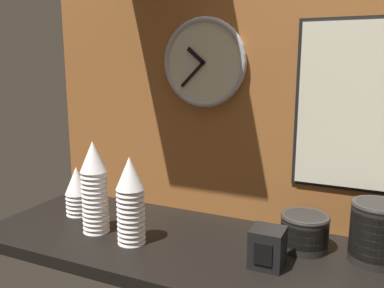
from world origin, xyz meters
TOP-DOWN VIEW (x-y plane):
  - ground_plane at (0.00, 0.00)m, footprint 1.60×0.56m
  - wall_tiled_back at (0.00, 0.27)m, footprint 1.60×0.03m
  - cup_stack_left at (-0.42, -0.07)m, footprint 0.09×0.09m
  - cup_stack_far_left at (-0.58, 0.03)m, footprint 0.09×0.09m
  - cup_stack_center_left at (-0.26, -0.09)m, footprint 0.09×0.09m
  - bowl_stack_right at (0.26, 0.10)m, footprint 0.15×0.15m
  - bowl_stack_far_right at (0.46, 0.10)m, footprint 0.15×0.15m
  - wall_clock at (-0.14, 0.23)m, footprint 0.32×0.03m
  - menu_board at (0.43, 0.24)m, footprint 0.48×0.01m
  - napkin_dispenser at (0.18, -0.06)m, footprint 0.09×0.10m

SIDE VIEW (x-z plane):
  - ground_plane at x=0.00m, z-range -0.04..0.00m
  - napkin_dispenser at x=0.18m, z-range 0.00..0.11m
  - bowl_stack_right at x=0.26m, z-range 0.00..0.12m
  - cup_stack_far_left at x=-0.58m, z-range 0.00..0.19m
  - bowl_stack_far_right at x=0.46m, z-range 0.00..0.19m
  - cup_stack_center_left at x=-0.26m, z-range 0.00..0.29m
  - cup_stack_left at x=-0.42m, z-range 0.00..0.32m
  - menu_board at x=0.43m, z-range 0.16..0.71m
  - wall_tiled_back at x=0.00m, z-range 0.00..1.05m
  - wall_clock at x=-0.14m, z-range 0.42..0.73m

